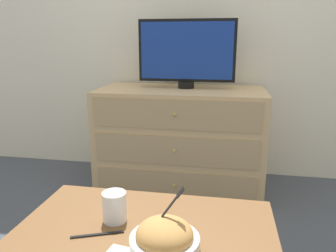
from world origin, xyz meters
TOP-DOWN VIEW (x-y plane):
  - ground_plane at (0.00, 0.00)m, footprint 12.00×12.00m
  - wall_back at (0.00, 0.03)m, footprint 12.00×0.05m
  - dresser at (-0.02, -0.32)m, footprint 1.18×0.60m
  - tv at (0.01, -0.27)m, footprint 0.69×0.12m
  - coffee_table at (0.05, -1.69)m, footprint 0.88×0.60m
  - takeout_bowl at (0.13, -1.76)m, footprint 0.22×0.22m
  - drink_cup at (-0.07, -1.63)m, footprint 0.09×0.09m
  - knife at (-0.10, -1.73)m, footprint 0.16×0.07m

SIDE VIEW (x-z plane):
  - ground_plane at x=0.00m, z-range 0.00..0.00m
  - dresser at x=-0.02m, z-range 0.00..0.73m
  - coffee_table at x=0.05m, z-range 0.16..0.61m
  - knife at x=-0.10m, z-range 0.45..0.45m
  - takeout_bowl at x=0.13m, z-range 0.39..0.58m
  - drink_cup at x=-0.07m, z-range 0.44..0.55m
  - tv at x=0.01m, z-range 0.75..1.23m
  - wall_back at x=0.00m, z-range 0.00..2.60m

